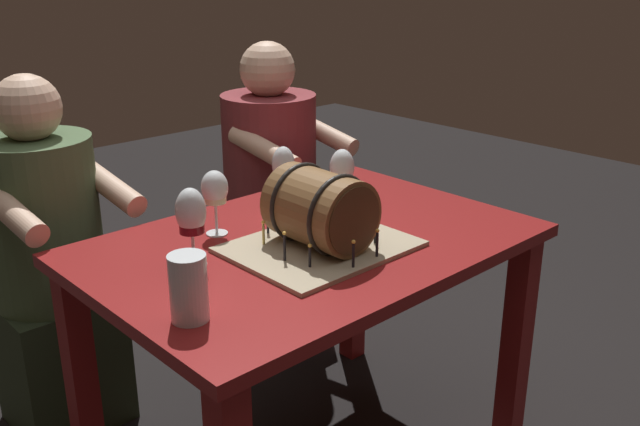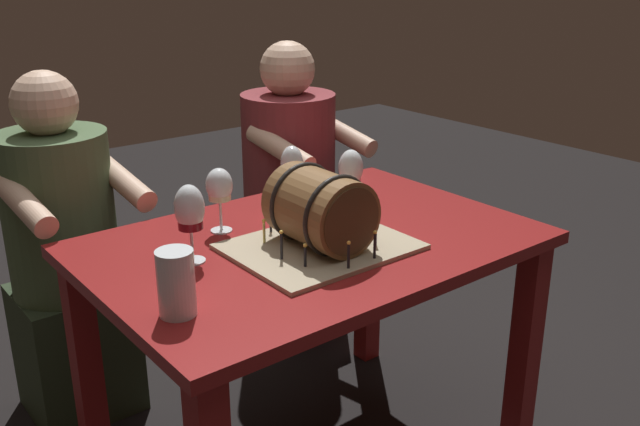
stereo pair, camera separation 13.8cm
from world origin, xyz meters
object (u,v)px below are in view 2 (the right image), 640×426
dining_table (312,279)px  wine_glass_red (190,211)px  wine_glass_rose (351,171)px  person_seated_right (290,202)px  wine_glass_white (219,188)px  barrel_cake (320,215)px  wine_glass_empty (292,165)px  beer_pint (176,285)px  person_seated_left (67,264)px

dining_table → wine_glass_red: size_ratio=5.88×
wine_glass_rose → wine_glass_red: bearing=-174.0°
wine_glass_red → person_seated_right: bearing=40.0°
wine_glass_white → wine_glass_rose: same height
barrel_cake → wine_glass_empty: 0.33m
beer_pint → person_seated_right: (0.94, 0.88, -0.25)m
dining_table → person_seated_right: (0.44, 0.71, -0.06)m
wine_glass_rose → person_seated_left: size_ratio=0.16×
beer_pint → person_seated_right: 1.31m
wine_glass_empty → dining_table: bearing=-114.4°
person_seated_left → person_seated_right: 0.89m
wine_glass_white → person_seated_left: size_ratio=0.16×
wine_glass_red → dining_table: bearing=-10.7°
barrel_cake → wine_glass_empty: (0.13, 0.30, 0.04)m
beer_pint → person_seated_right: bearing=43.2°
wine_glass_rose → person_seated_left: person_seated_left is taller
dining_table → wine_glass_red: wine_glass_red is taller
barrel_cake → beer_pint: barrel_cake is taller
wine_glass_empty → wine_glass_rose: bearing=-36.5°
barrel_cake → wine_glass_rose: (0.27, 0.20, 0.02)m
wine_glass_rose → person_seated_right: person_seated_right is taller
wine_glass_red → wine_glass_white: (0.17, 0.14, -0.01)m
dining_table → beer_pint: 0.55m
dining_table → person_seated_left: size_ratio=1.04×
dining_table → wine_glass_red: 0.42m
wine_glass_white → beer_pint: wine_glass_white is taller
beer_pint → person_seated_right: person_seated_right is taller
wine_glass_rose → person_seated_right: size_ratio=0.16×
barrel_cake → wine_glass_red: size_ratio=2.24×
wine_glass_red → person_seated_left: (-0.11, 0.65, -0.34)m
wine_glass_red → wine_glass_rose: (0.58, 0.06, -0.02)m
wine_glass_white → person_seated_left: 0.67m
person_seated_right → wine_glass_rose: bearing=-108.7°
person_seated_left → wine_glass_rose: bearing=-40.5°
dining_table → person_seated_left: person_seated_left is taller
barrel_cake → wine_glass_rose: barrel_cake is taller
wine_glass_white → person_seated_left: (-0.28, 0.51, -0.33)m
dining_table → wine_glass_empty: (0.10, 0.23, 0.26)m
beer_pint → barrel_cake: bearing=11.5°
barrel_cake → person_seated_right: size_ratio=0.39×
wine_glass_empty → person_seated_right: size_ratio=0.17×
wine_glass_rose → wine_glass_empty: bearing=143.5°
dining_table → wine_glass_rose: wine_glass_rose is taller
barrel_cake → person_seated_right: 0.96m
wine_glass_empty → person_seated_left: 0.81m
barrel_cake → wine_glass_white: 0.31m
wine_glass_red → beer_pint: size_ratio=1.38×
barrel_cake → person_seated_left: bearing=117.9°
wine_glass_white → person_seated_left: person_seated_left is taller
barrel_cake → wine_glass_red: bearing=156.0°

